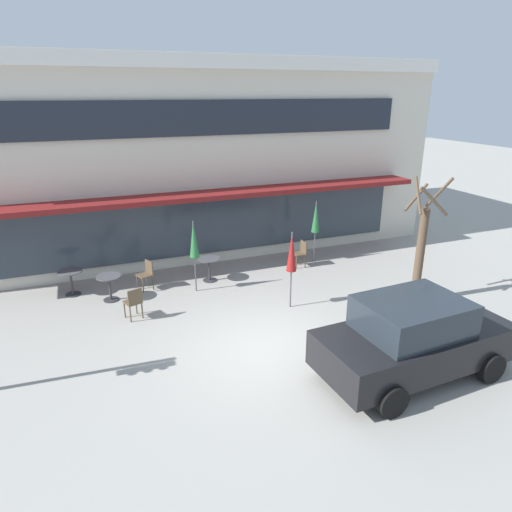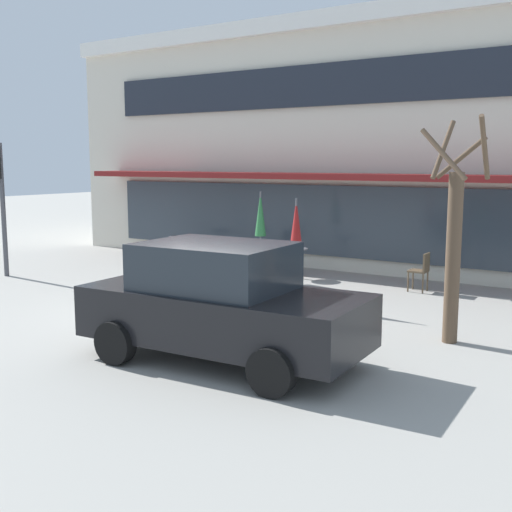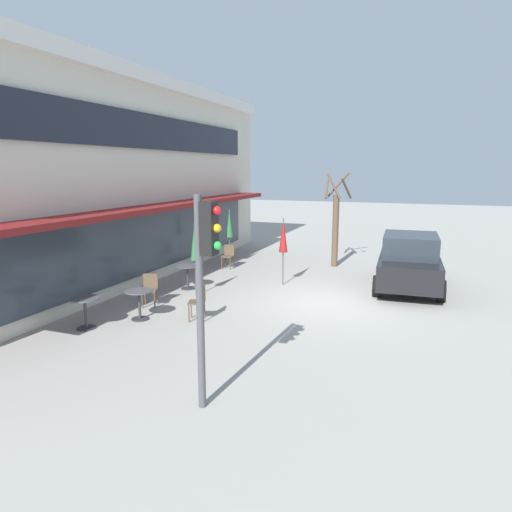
{
  "view_description": "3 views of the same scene",
  "coord_description": "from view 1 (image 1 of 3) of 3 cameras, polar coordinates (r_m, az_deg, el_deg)",
  "views": [
    {
      "loc": [
        -3.78,
        -8.69,
        5.73
      ],
      "look_at": [
        0.76,
        2.73,
        1.28
      ],
      "focal_mm": 32.0,
      "sensor_mm": 36.0,
      "label": 1
    },
    {
      "loc": [
        7.84,
        -9.52,
        2.93
      ],
      "look_at": [
        -0.09,
        2.53,
        0.8
      ],
      "focal_mm": 45.0,
      "sensor_mm": 36.0,
      "label": 2
    },
    {
      "loc": [
        -12.54,
        -2.64,
        3.77
      ],
      "look_at": [
        0.77,
        2.45,
        1.03
      ],
      "focal_mm": 32.0,
      "sensor_mm": 36.0,
      "label": 3
    }
  ],
  "objects": [
    {
      "name": "cafe_chair_1",
      "position": [
        14.28,
        -13.52,
        -2.05
      ],
      "size": [
        0.52,
        0.52,
        0.89
      ],
      "color": "brown",
      "rests_on": "ground"
    },
    {
      "name": "ground_plane",
      "position": [
        11.08,
        1.61,
        -11.26
      ],
      "size": [
        80.0,
        80.0,
        0.0
      ],
      "primitive_type": "plane",
      "color": "#9E9B93"
    },
    {
      "name": "patio_umbrella_green_folded",
      "position": [
        15.94,
        7.48,
        4.82
      ],
      "size": [
        0.28,
        0.28,
        2.2
      ],
      "color": "#4C4C51",
      "rests_on": "ground"
    },
    {
      "name": "building_facade",
      "position": [
        19.17,
        -10.39,
        12.7
      ],
      "size": [
        18.49,
        9.1,
        6.85
      ],
      "color": "beige",
      "rests_on": "ground"
    },
    {
      "name": "street_tree",
      "position": [
        13.45,
        19.9,
        0.96
      ],
      "size": [
        1.0,
        1.0,
        3.63
      ],
      "color": "brown",
      "rests_on": "ground"
    },
    {
      "name": "patio_umbrella_cream_folded",
      "position": [
        13.48,
        -7.78,
        2.0
      ],
      "size": [
        0.28,
        0.28,
        2.2
      ],
      "color": "#4C4C51",
      "rests_on": "ground"
    },
    {
      "name": "cafe_table_streetside",
      "position": [
        14.56,
        -5.86,
        -1.19
      ],
      "size": [
        0.7,
        0.7,
        0.76
      ],
      "color": "#333338",
      "rests_on": "ground"
    },
    {
      "name": "cafe_table_by_tree",
      "position": [
        14.54,
        -22.12,
        -2.66
      ],
      "size": [
        0.7,
        0.7,
        0.76
      ],
      "color": "#333338",
      "rests_on": "ground"
    },
    {
      "name": "parked_sedan",
      "position": [
        10.22,
        19.08,
        -9.64
      ],
      "size": [
        4.29,
        2.19,
        1.76
      ],
      "color": "black",
      "rests_on": "ground"
    },
    {
      "name": "cafe_table_near_wall",
      "position": [
        13.79,
        -17.85,
        -3.33
      ],
      "size": [
        0.7,
        0.7,
        0.76
      ],
      "color": "#333338",
      "rests_on": "ground"
    },
    {
      "name": "cafe_chair_2",
      "position": [
        12.49,
        -15.04,
        -5.45
      ],
      "size": [
        0.51,
        0.51,
        0.89
      ],
      "color": "brown",
      "rests_on": "ground"
    },
    {
      "name": "cafe_chair_0",
      "position": [
        15.76,
        5.62,
        0.52
      ],
      "size": [
        0.41,
        0.41,
        0.89
      ],
      "color": "brown",
      "rests_on": "ground"
    },
    {
      "name": "patio_umbrella_corner_open",
      "position": [
        12.36,
        4.48,
        0.45
      ],
      "size": [
        0.28,
        0.28,
        2.2
      ],
      "color": "#4C4C51",
      "rests_on": "ground"
    }
  ]
}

